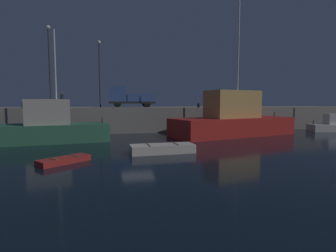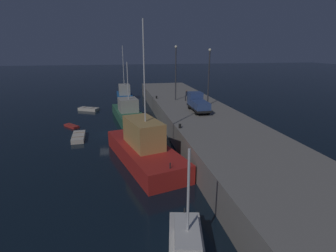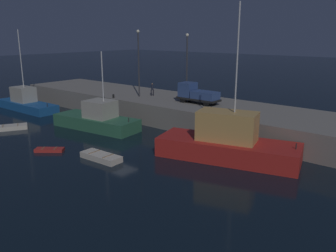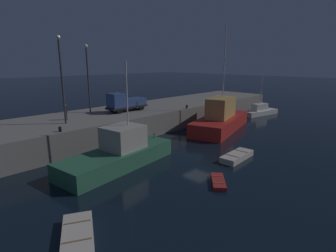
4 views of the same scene
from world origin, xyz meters
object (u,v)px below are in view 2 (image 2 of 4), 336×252
Objects in this scene: rowboat_white_mid at (79,137)px; lamp_post_east at (209,73)px; fishing_trawler_red at (125,95)px; dinghy_red_small at (89,109)px; dinghy_orange_near at (72,126)px; bollard_west at (157,97)px; fishing_boat_white at (144,148)px; bollard_central at (180,126)px; dockworker at (186,95)px; utility_truck at (198,103)px; fishing_boat_orange at (128,112)px; lamp_post_west at (176,69)px.

lamp_post_east is at bearing 103.24° from rowboat_white_mid.
fishing_trawler_red is 11.67m from dinghy_red_small.
dinghy_orange_near is 15.27m from bollard_west.
fishing_boat_white is 11.70m from rowboat_white_mid.
dockworker is at bearing 162.51° from bollard_central.
utility_truck is 11.80× the size of bollard_central.
rowboat_white_mid is 20.91m from lamp_post_east.
dinghy_orange_near is 6.03m from rowboat_white_mid.
fishing_trawler_red is at bearing 165.00° from rowboat_white_mid.
fishing_boat_orange is at bearing -161.75° from bollard_central.
bollard_west is (-7.23, -6.96, -4.71)m from lamp_post_east.
fishing_boat_white is at bearing -21.91° from lamp_post_west.
lamp_post_east is (12.15, 19.21, 7.44)m from dinghy_red_small.
dinghy_orange_near is 18.92m from lamp_post_west.
utility_truck is 7.95m from dockworker.
fishing_boat_white reaches higher than fishing_trawler_red.
lamp_post_west is at bearing 65.62° from dinghy_red_small.
fishing_trawler_red is 1.40× the size of lamp_post_east.
fishing_boat_white is 7.83× the size of dockworker.
dinghy_orange_near is at bearing -147.26° from fishing_boat_white.
rowboat_white_mid is at bearing -45.85° from bollard_west.
lamp_post_west is at bearing 95.90° from fishing_boat_orange.
dockworker is (7.82, 16.95, 3.50)m from dinghy_red_small.
utility_truck reaches higher than bollard_west.
fishing_boat_orange reaches higher than rowboat_white_mid.
fishing_boat_orange is 1.28× the size of lamp_post_west.
dinghy_orange_near is at bearing -8.03° from dinghy_red_small.
fishing_boat_white is 1.62× the size of lamp_post_east.
lamp_post_east is (-4.48, 19.02, 7.42)m from rowboat_white_mid.
bollard_central is at bearing 60.96° from rowboat_white_mid.
fishing_boat_white is 19.94m from dockworker.
rowboat_white_mid is 1.04× the size of dinghy_red_small.
lamp_post_east is 5.88m from utility_truck.
dockworker is at bearing 61.97° from lamp_post_west.
bollard_central is (7.49, -4.39, -0.95)m from utility_truck.
dinghy_red_small is 0.45× the size of lamp_post_west.
dinghy_red_small is 0.48× the size of lamp_post_east.
dockworker is (0.90, 1.69, -4.18)m from lamp_post_west.
fishing_boat_white reaches higher than fishing_boat_orange.
fishing_boat_orange is (-17.63, -0.83, -0.33)m from fishing_boat_white.
rowboat_white_mid is 16.72m from utility_truck.
dinghy_orange_near is at bearing -80.69° from dockworker.
rowboat_white_mid is at bearing -119.04° from bollard_central.
bollard_west reaches higher than bollard_central.
dockworker is at bearing -152.43° from lamp_post_east.
fishing_boat_orange is 4.18× the size of dinghy_orange_near.
fishing_boat_orange reaches higher than bollard_west.
dinghy_red_small is 23.09m from utility_truck.
utility_truck is at bearing -37.22° from lamp_post_east.
fishing_trawler_red is at bearing -159.42° from utility_truck.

